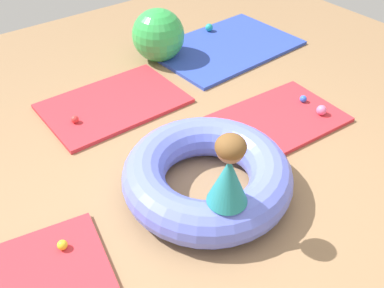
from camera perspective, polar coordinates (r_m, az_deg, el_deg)
The scene contains 12 objects.
ground_plane at distance 3.42m, azimuth 2.89°, elevation -7.04°, with size 8.00×8.00×0.00m, color #93704C.
gym_mat_far_right at distance 4.25m, azimuth 11.26°, elevation 3.19°, with size 1.23×0.84×0.04m, color red.
gym_mat_center_rear at distance 4.47m, azimuth -10.33°, elevation 5.32°, with size 1.38×0.92×0.04m, color red.
gym_mat_front at distance 5.51m, azimuth 4.46°, elevation 12.72°, with size 1.74×1.16×0.04m, color #2D47B7.
inflatable_cushion at distance 3.35m, azimuth 2.07°, elevation -4.16°, with size 1.33×1.33×0.34m, color #6070E5.
child_in_teal at distance 2.75m, azimuth 4.92°, elevation -3.63°, with size 0.39×0.39×0.55m.
play_ball_blue at distance 4.51m, azimuth 14.54°, elevation 5.83°, with size 0.07×0.07×0.07m, color blue.
play_ball_pink at distance 4.36m, azimuth 16.80°, elevation 4.32°, with size 0.10×0.10×0.10m, color pink.
play_ball_teal at distance 5.85m, azimuth 2.28°, elevation 15.19°, with size 0.10×0.10×0.10m, color teal.
play_ball_red at distance 4.23m, azimuth -15.28°, elevation 3.17°, with size 0.07×0.07×0.07m, color red.
play_ball_yellow at distance 3.14m, azimuth -16.81°, elevation -12.69°, with size 0.07×0.07×0.07m, color yellow.
exercise_ball_large at distance 5.14m, azimuth -4.50°, elevation 14.19°, with size 0.61×0.61×0.61m, color green.
Camera 1 is at (-1.56, -1.78, 2.47)m, focal length 40.22 mm.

